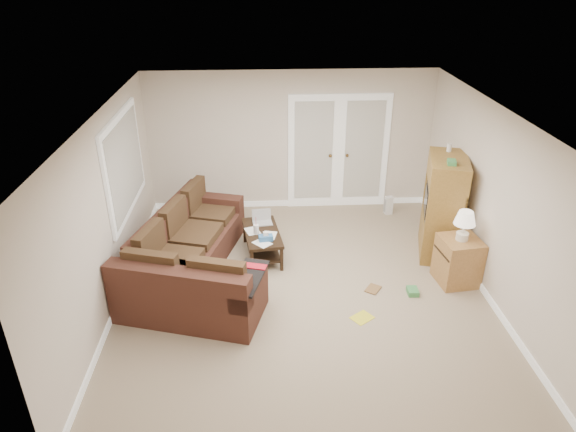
{
  "coord_description": "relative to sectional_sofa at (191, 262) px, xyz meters",
  "views": [
    {
      "loc": [
        -0.53,
        -5.91,
        4.17
      ],
      "look_at": [
        -0.2,
        0.13,
        1.1
      ],
      "focal_mm": 32.0,
      "sensor_mm": 36.0,
      "label": 1
    }
  ],
  "objects": [
    {
      "name": "floor",
      "position": [
        1.56,
        -0.28,
        -0.34
      ],
      "size": [
        5.5,
        5.5,
        0.0
      ],
      "primitive_type": "plane",
      "color": "tan",
      "rests_on": "ground"
    },
    {
      "name": "ceiling",
      "position": [
        1.56,
        -0.28,
        2.16
      ],
      "size": [
        5.0,
        5.5,
        0.02
      ],
      "primitive_type": "cube",
      "color": "white",
      "rests_on": "wall_back"
    },
    {
      "name": "wall_left",
      "position": [
        -0.94,
        -0.28,
        0.91
      ],
      "size": [
        0.02,
        5.5,
        2.5
      ],
      "primitive_type": "cube",
      "color": "beige",
      "rests_on": "floor"
    },
    {
      "name": "wall_right",
      "position": [
        4.06,
        -0.28,
        0.91
      ],
      "size": [
        0.02,
        5.5,
        2.5
      ],
      "primitive_type": "cube",
      "color": "beige",
      "rests_on": "floor"
    },
    {
      "name": "wall_back",
      "position": [
        1.56,
        2.47,
        0.91
      ],
      "size": [
        5.0,
        0.02,
        2.5
      ],
      "primitive_type": "cube",
      "color": "beige",
      "rests_on": "floor"
    },
    {
      "name": "wall_front",
      "position": [
        1.56,
        -3.03,
        0.91
      ],
      "size": [
        5.0,
        0.02,
        2.5
      ],
      "primitive_type": "cube",
      "color": "beige",
      "rests_on": "floor"
    },
    {
      "name": "baseboards",
      "position": [
        1.56,
        -0.28,
        -0.29
      ],
      "size": [
        5.0,
        5.5,
        0.1
      ],
      "primitive_type": null,
      "color": "white",
      "rests_on": "floor"
    },
    {
      "name": "french_doors",
      "position": [
        2.41,
        2.44,
        0.7
      ],
      "size": [
        1.8,
        0.05,
        2.13
      ],
      "color": "white",
      "rests_on": "floor"
    },
    {
      "name": "window_left",
      "position": [
        -0.91,
        0.72,
        1.21
      ],
      "size": [
        0.05,
        1.92,
        1.42
      ],
      "color": "white",
      "rests_on": "wall_left"
    },
    {
      "name": "sectional_sofa",
      "position": [
        0.0,
        0.0,
        0.0
      ],
      "size": [
        2.03,
        3.18,
        0.86
      ],
      "rotation": [
        0.0,
        0.0,
        -0.28
      ],
      "color": "#45241A",
      "rests_on": "floor"
    },
    {
      "name": "coffee_table",
      "position": [
        1.01,
        0.71,
        -0.11
      ],
      "size": [
        0.64,
        1.09,
        0.7
      ],
      "rotation": [
        0.0,
        0.0,
        0.13
      ],
      "color": "black",
      "rests_on": "floor"
    },
    {
      "name": "tv_armoire",
      "position": [
        3.75,
        0.67,
        0.45
      ],
      "size": [
        0.77,
        1.08,
        1.68
      ],
      "rotation": [
        0.0,
        0.0,
        -0.26
      ],
      "color": "olive",
      "rests_on": "floor"
    },
    {
      "name": "side_cabinet",
      "position": [
        3.76,
        -0.17,
        0.06
      ],
      "size": [
        0.59,
        0.59,
        1.12
      ],
      "rotation": [
        0.0,
        0.0,
        0.12
      ],
      "color": "#A6743C",
      "rests_on": "floor"
    },
    {
      "name": "space_heater",
      "position": [
        3.3,
        2.03,
        -0.17
      ],
      "size": [
        0.15,
        0.13,
        0.33
      ],
      "primitive_type": "cube",
      "rotation": [
        0.0,
        0.0,
        0.14
      ],
      "color": "silver",
      "rests_on": "floor"
    },
    {
      "name": "floor_magazine",
      "position": [
        2.28,
        -0.94,
        -0.33
      ],
      "size": [
        0.34,
        0.33,
        0.01
      ],
      "primitive_type": "cube",
      "rotation": [
        0.0,
        0.0,
        0.62
      ],
      "color": "yellow",
      "rests_on": "floor"
    },
    {
      "name": "floor_greenbox",
      "position": [
        3.07,
        -0.45,
        -0.3
      ],
      "size": [
        0.15,
        0.2,
        0.08
      ],
      "primitive_type": "cube",
      "rotation": [
        0.0,
        0.0,
        -0.03
      ],
      "color": "#3E8947",
      "rests_on": "floor"
    },
    {
      "name": "floor_book",
      "position": [
        2.47,
        -0.27,
        -0.33
      ],
      "size": [
        0.27,
        0.29,
        0.02
      ],
      "primitive_type": "imported",
      "rotation": [
        0.0,
        0.0,
        -0.61
      ],
      "color": "brown",
      "rests_on": "floor"
    }
  ]
}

